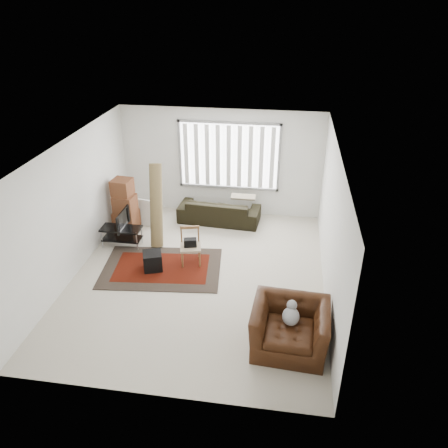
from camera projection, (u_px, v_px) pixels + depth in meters
The scene contains 11 objects.
room at pixel (203, 187), 8.49m from camera, with size 6.00×6.02×2.71m.
persian_rug at pixel (162, 268), 9.12m from camera, with size 2.59×1.86×0.02m.
tv_stand at pixel (122, 233), 9.81m from camera, with size 0.90×0.41×0.45m.
tv at pixel (120, 220), 9.65m from camera, with size 0.73×0.09×0.42m, color black.
subwoofer at pixel (153, 261), 9.00m from camera, with size 0.38×0.38×0.38m, color black.
moving_boxes at pixel (125, 207), 10.34m from camera, with size 0.57×0.54×1.29m.
white_flatpack at pixel (146, 213), 10.69m from camera, with size 0.51×0.07×0.65m, color silver.
rolled_rug at pixel (156, 205), 9.68m from camera, with size 0.28×0.28×1.85m, color brown.
sofa at pixel (219, 207), 10.83m from camera, with size 2.00×0.87×0.77m, color black.
side_chair at pixel (190, 245), 9.12m from camera, with size 0.51×0.51×0.79m.
armchair at pixel (290, 325), 6.92m from camera, with size 1.27×1.12×0.89m.
Camera 1 is at (1.61, -7.16, 5.13)m, focal length 35.00 mm.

